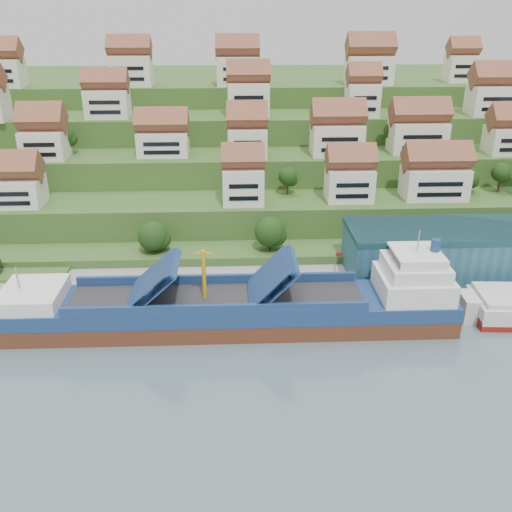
{
  "coord_description": "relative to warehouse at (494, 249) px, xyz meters",
  "views": [
    {
      "loc": [
        -1.35,
        -87.79,
        53.03
      ],
      "look_at": [
        3.09,
        14.0,
        8.0
      ],
      "focal_mm": 40.0,
      "sensor_mm": 36.0,
      "label": 1
    }
  ],
  "objects": [
    {
      "name": "ground",
      "position": [
        -52.0,
        -17.0,
        -7.2
      ],
      "size": [
        300.0,
        300.0,
        0.0
      ],
      "primitive_type": "plane",
      "color": "slate",
      "rests_on": "ground"
    },
    {
      "name": "quay",
      "position": [
        -32.0,
        -2.0,
        -6.1
      ],
      "size": [
        180.0,
        14.0,
        2.2
      ],
      "primitive_type": "cube",
      "color": "gray",
      "rests_on": "ground"
    },
    {
      "name": "hillside",
      "position": [
        -52.0,
        86.55,
        3.46
      ],
      "size": [
        260.0,
        128.0,
        31.0
      ],
      "color": "#2D4C1E",
      "rests_on": "ground"
    },
    {
      "name": "hillside_village",
      "position": [
        -43.96,
        44.84,
        17.57
      ],
      "size": [
        151.91,
        62.73,
        28.65
      ],
      "color": "silver",
      "rests_on": "ground"
    },
    {
      "name": "hillside_trees",
      "position": [
        -64.57,
        21.81,
        6.58
      ],
      "size": [
        140.82,
        62.61,
        29.12
      ],
      "color": "#1F4015",
      "rests_on": "ground"
    },
    {
      "name": "warehouse",
      "position": [
        0.0,
        0.0,
        0.0
      ],
      "size": [
        60.0,
        15.0,
        10.0
      ],
      "primitive_type": "cube",
      "color": "#27576B",
      "rests_on": "quay"
    },
    {
      "name": "flagpole",
      "position": [
        -33.89,
        -7.0,
        -0.32
      ],
      "size": [
        1.28,
        0.16,
        8.0
      ],
      "color": "gray",
      "rests_on": "quay"
    },
    {
      "name": "cargo_ship",
      "position": [
        -52.14,
        -15.82,
        -3.84
      ],
      "size": [
        79.96,
        12.55,
        17.76
      ],
      "rotation": [
        0.0,
        0.0,
        -0.0
      ],
      "color": "#542B19",
      "rests_on": "ground"
    }
  ]
}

